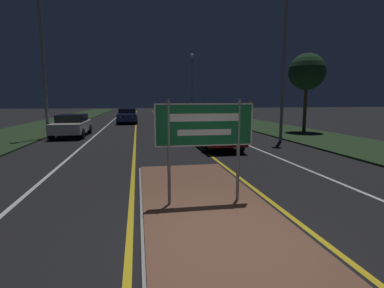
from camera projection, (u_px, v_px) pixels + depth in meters
ground_plane at (227, 243)px, 4.95m from camera, size 160.00×160.00×0.00m
median_island at (204, 204)px, 6.66m from camera, size 2.81×7.68×0.10m
verge_left at (30, 130)px, 22.73m from camera, size 5.00×100.00×0.08m
verge_right at (265, 126)px, 26.08m from camera, size 5.00×100.00×0.08m
centre_line_yellow_left at (136, 124)px, 29.00m from camera, size 0.12×70.00×0.01m
centre_line_yellow_right at (169, 124)px, 29.56m from camera, size 0.12×70.00×0.01m
lane_line_white_left at (108, 124)px, 28.54m from camera, size 0.12×70.00×0.01m
lane_line_white_right at (195, 123)px, 30.02m from camera, size 0.12×70.00×0.01m
edge_line_white_left at (75, 125)px, 28.01m from camera, size 0.10×70.00×0.01m
edge_line_white_right at (223, 123)px, 30.55m from camera, size 0.10×70.00×0.01m
highway_sign at (205, 130)px, 6.40m from camera, size 2.14×0.07×2.27m
streetlight_left_near at (42, 47)px, 17.09m from camera, size 0.45×0.45×8.92m
streetlight_right_near at (285, 26)px, 16.20m from camera, size 0.51×0.51×10.08m
streetlight_right_far at (192, 78)px, 44.20m from camera, size 0.45×0.45×9.00m
car_receding_0 at (216, 133)px, 14.77m from camera, size 1.85×4.70×1.33m
car_receding_1 at (186, 119)px, 25.53m from camera, size 1.88×4.24×1.40m
car_receding_2 at (174, 113)px, 33.99m from camera, size 1.99×4.47×1.52m
car_approaching_0 at (72, 125)px, 19.18m from camera, size 1.95×4.60×1.40m
car_approaching_1 at (127, 116)px, 29.86m from camera, size 1.98×4.51×1.46m
warning_sign at (251, 110)px, 27.28m from camera, size 0.60×0.06×2.14m
roadside_palm_right at (307, 72)px, 20.76m from camera, size 2.51×2.51×5.45m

